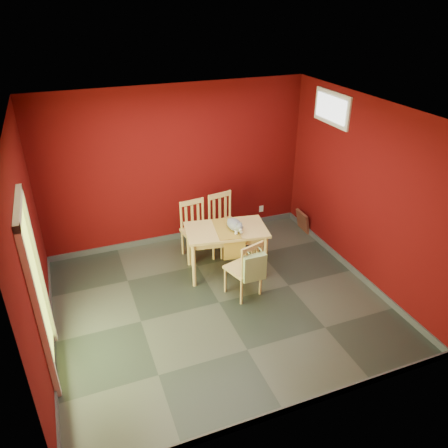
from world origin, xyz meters
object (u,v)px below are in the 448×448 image
object	(u,v)px
chair_far_right	(224,223)
cat	(235,223)
dining_table	(226,234)
tote_bag	(254,268)
chair_near	(245,268)
picture_frame	(303,221)
chair_far_left	(196,230)

from	to	relation	value
chair_far_right	cat	xyz separation A→B (m)	(-0.10, -0.68, 0.35)
dining_table	tote_bag	xyz separation A→B (m)	(0.07, -0.88, -0.07)
chair_near	cat	world-z (taller)	cat
dining_table	picture_frame	size ratio (longest dim) A/B	3.48
chair_near	picture_frame	size ratio (longest dim) A/B	2.40
chair_far_left	picture_frame	xyz separation A→B (m)	(2.09, 0.13, -0.31)
chair_far_left	picture_frame	bearing A→B (deg)	3.45
dining_table	cat	world-z (taller)	cat
chair_near	chair_far_right	bearing A→B (deg)	81.77
chair_far_left	chair_near	world-z (taller)	chair_far_left
dining_table	tote_bag	size ratio (longest dim) A/B	2.86
chair_far_left	tote_bag	size ratio (longest dim) A/B	2.10
dining_table	chair_far_right	size ratio (longest dim) A/B	1.31
tote_bag	chair_far_left	bearing A→B (deg)	103.56
chair_far_left	chair_far_right	world-z (taller)	chair_far_right
chair_far_right	tote_bag	distance (m)	1.52
chair_far_left	cat	distance (m)	0.85
chair_far_left	tote_bag	distance (m)	1.53
chair_far_left	tote_bag	world-z (taller)	chair_far_left
chair_near	cat	size ratio (longest dim) A/B	2.16
chair_far_right	cat	world-z (taller)	chair_far_right
chair_near	picture_frame	bearing A→B (deg)	38.22
dining_table	cat	bearing A→B (deg)	-23.92
dining_table	cat	size ratio (longest dim) A/B	3.13
tote_bag	cat	size ratio (longest dim) A/B	1.10
chair_near	picture_frame	distance (m)	2.27
tote_bag	picture_frame	size ratio (longest dim) A/B	1.22
dining_table	tote_bag	world-z (taller)	tote_bag
chair_far_right	chair_near	size ratio (longest dim) A/B	1.10
chair_near	picture_frame	xyz separation A→B (m)	(1.77, 1.40, -0.28)
chair_near	tote_bag	bearing A→B (deg)	-78.95
tote_bag	cat	distance (m)	0.87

